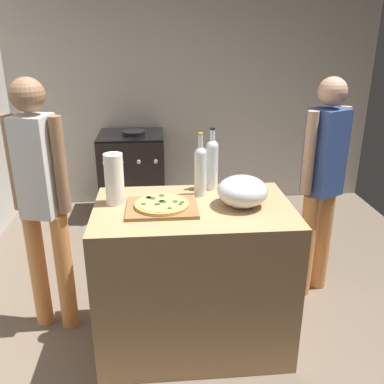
{
  "coord_description": "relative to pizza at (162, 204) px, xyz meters",
  "views": [
    {
      "loc": [
        -0.28,
        -1.57,
        1.87
      ],
      "look_at": [
        -0.08,
        0.75,
        0.98
      ],
      "focal_mm": 39.49,
      "sensor_mm": 36.0,
      "label": 1
    }
  ],
  "objects": [
    {
      "name": "kitchen_wall_rear",
      "position": [
        0.26,
        2.51,
        0.34
      ],
      "size": [
        4.26,
        0.1,
        2.6
      ],
      "primitive_type": "cube",
      "color": "beige",
      "rests_on": "ground_plane"
    },
    {
      "name": "pizza",
      "position": [
        0.0,
        0.0,
        0.0
      ],
      "size": [
        0.31,
        0.31,
        0.03
      ],
      "color": "tan",
      "rests_on": "cutting_board"
    },
    {
      "name": "stove",
      "position": [
        -0.28,
        2.11,
        -0.52
      ],
      "size": [
        0.67,
        0.63,
        0.92
      ],
      "color": "black",
      "rests_on": "ground_plane"
    },
    {
      "name": "mixing_bowl",
      "position": [
        0.46,
        0.01,
        0.06
      ],
      "size": [
        0.29,
        0.29,
        0.18
      ],
      "color": "#B2B2B7",
      "rests_on": "counter"
    },
    {
      "name": "person_in_red",
      "position": [
        1.13,
        0.5,
        -0.04
      ],
      "size": [
        0.35,
        0.28,
        1.6
      ],
      "color": "#D88C4C",
      "rests_on": "ground_plane"
    },
    {
      "name": "wine_bottle_clear",
      "position": [
        0.32,
        0.31,
        0.15
      ],
      "size": [
        0.08,
        0.08,
        0.39
      ],
      "color": "silver",
      "rests_on": "counter"
    },
    {
      "name": "paper_towel_roll",
      "position": [
        -0.27,
        0.11,
        0.12
      ],
      "size": [
        0.11,
        0.11,
        0.3
      ],
      "color": "white",
      "rests_on": "counter"
    },
    {
      "name": "wine_bottle_green",
      "position": [
        0.24,
        0.2,
        0.14
      ],
      "size": [
        0.07,
        0.07,
        0.39
      ],
      "color": "silver",
      "rests_on": "counter"
    },
    {
      "name": "ground_plane",
      "position": [
        0.26,
        0.92,
        -0.97
      ],
      "size": [
        4.26,
        3.68,
        0.02
      ],
      "primitive_type": "cube",
      "color": "#6B5B4C"
    },
    {
      "name": "counter",
      "position": [
        0.18,
        0.03,
        -0.5
      ],
      "size": [
        1.14,
        0.72,
        0.93
      ],
      "primitive_type": "cube",
      "color": "tan",
      "rests_on": "ground_plane"
    },
    {
      "name": "cutting_board",
      "position": [
        0.0,
        -0.0,
        -0.02
      ],
      "size": [
        0.4,
        0.32,
        0.02
      ],
      "primitive_type": "cube",
      "color": "olive",
      "rests_on": "counter"
    },
    {
      "name": "person_in_stripes",
      "position": [
        -0.73,
        0.25,
        -0.02
      ],
      "size": [
        0.36,
        0.24,
        1.64
      ],
      "color": "#D88C4C",
      "rests_on": "ground_plane"
    }
  ]
}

